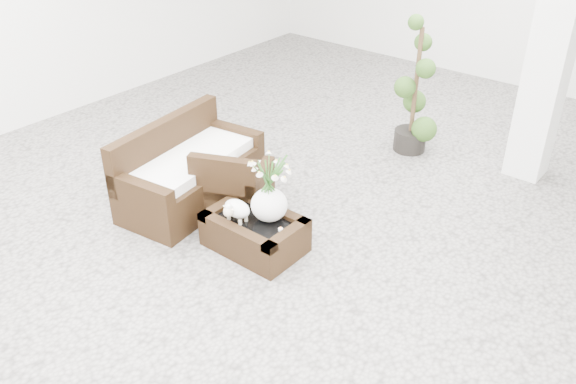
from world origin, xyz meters
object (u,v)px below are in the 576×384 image
Objects in this scene: coffee_table at (255,234)px; armchair at (233,178)px; loveseat at (191,164)px; topiary at (416,87)px.

coffee_table is 1.22× the size of armchair.
coffee_table is at bearing -109.34° from loveseat.
armchair reaches higher than coffee_table.
armchair is 0.49m from loveseat.
topiary is (1.20, 2.53, 0.39)m from loveseat.
topiary is (0.11, 2.76, 0.66)m from coffee_table.
loveseat is at bearing -6.59° from armchair.
coffee_table is at bearing 124.37° from armchair.
topiary is at bearing -32.67° from loveseat.
loveseat reaches higher than armchair.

